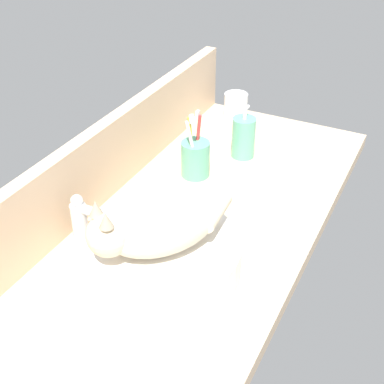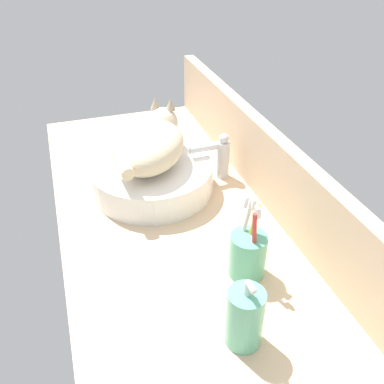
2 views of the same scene
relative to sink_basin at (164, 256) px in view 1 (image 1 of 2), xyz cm
name	(u,v)px [view 1 (image 1 of 2)]	position (x,y,z in cm)	size (l,w,h in cm)	color
ground_plane	(188,237)	(14.68, 1.62, -5.92)	(136.82, 55.98, 4.00)	#D1B28E
backsplash_panel	(93,169)	(14.68, 27.81, 6.02)	(136.82, 3.60, 19.89)	#CCAD8C
sink_basin	(164,256)	(0.00, 0.00, 0.00)	(33.08, 33.08, 7.85)	white
cat	(156,222)	(-1.22, 0.63, 9.68)	(30.17, 27.36, 14.00)	beige
faucet	(84,220)	(-0.60, 19.90, 3.38)	(3.60, 11.83, 13.60)	silver
soap_dispenser	(243,137)	(53.53, 3.57, 2.19)	(6.69, 6.69, 15.35)	#60B793
toothbrush_cup	(195,158)	(37.90, 11.29, 1.50)	(7.82, 7.82, 18.68)	#5BB28E
water_glass	(236,107)	(76.23, 15.42, -0.29)	(7.70, 7.70, 8.27)	white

